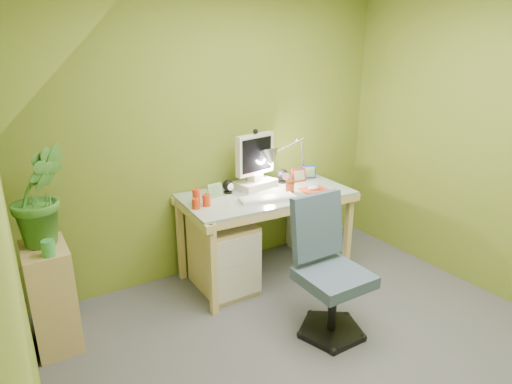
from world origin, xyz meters
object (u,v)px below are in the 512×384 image
desk (266,234)px  radiator (308,224)px  desk_lamp (298,149)px  monitor (255,160)px  potted_plant (40,195)px  side_ledge (52,296)px  task_chair (334,277)px

desk → radiator: size_ratio=3.31×
desk_lamp → desk: bearing=-157.7°
monitor → potted_plant: (-1.65, -0.19, 0.05)m
potted_plant → side_ledge: bearing=-124.9°
potted_plant → task_chair: 1.92m
side_ledge → radiator: bearing=8.2°
monitor → side_ledge: (-1.68, -0.24, -0.62)m
monitor → radiator: (0.69, 0.11, -0.77)m
desk_lamp → side_ledge: (-2.13, -0.24, -0.67)m
desk_lamp → monitor: bearing=-179.5°
side_ledge → radiator: size_ratio=1.69×
desk → task_chair: bearing=-91.5°
side_ledge → potted_plant: 0.67m
desk → side_ledge: bearing=-175.3°
task_chair → desk_lamp: bearing=65.3°
desk_lamp → side_ledge: bearing=-173.2°
desk → radiator: (0.69, 0.29, -0.16)m
desk → potted_plant: bearing=-177.0°
side_ledge → task_chair: task_chair is taller
desk_lamp → side_ledge: size_ratio=0.79×
monitor → task_chair: 1.24m
potted_plant → task_chair: bearing=-30.5°
desk → potted_plant: potted_plant is taller
task_chair → radiator: 1.46m
side_ledge → radiator: (2.37, 0.34, -0.14)m
desk → desk_lamp: size_ratio=2.47×
desk_lamp → side_ledge: 2.25m
desk_lamp → task_chair: 1.36m
desk → desk_lamp: 0.81m
desk → desk_lamp: (0.45, 0.18, 0.65)m
monitor → potted_plant: bearing=175.2°
desk → task_chair: (-0.07, -0.94, 0.07)m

